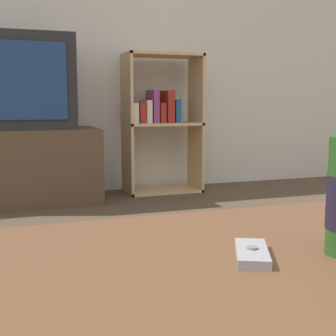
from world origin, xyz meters
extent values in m
cube|color=beige|center=(0.00, 3.02, 1.30)|extent=(8.00, 0.05, 2.60)
cube|color=brown|center=(0.00, 0.00, 0.43)|extent=(1.18, 0.74, 0.04)
cube|color=#4C3828|center=(-0.16, 2.70, 0.25)|extent=(1.04, 0.49, 0.50)
cube|color=black|center=(-0.16, 2.70, 0.80)|extent=(0.72, 0.48, 0.60)
cube|color=navy|center=(-0.16, 2.46, 0.80)|extent=(0.59, 0.01, 0.47)
cube|color=tan|center=(0.61, 2.81, 0.51)|extent=(0.02, 0.30, 1.03)
cube|color=tan|center=(1.15, 2.81, 0.51)|extent=(0.02, 0.30, 1.03)
cube|color=tan|center=(0.88, 2.81, 0.01)|extent=(0.56, 0.30, 0.02)
cube|color=tan|center=(0.88, 2.81, 0.51)|extent=(0.56, 0.30, 0.02)
cube|color=tan|center=(0.88, 2.81, 1.02)|extent=(0.56, 0.30, 0.02)
cube|color=beige|center=(0.65, 2.81, 0.60)|extent=(0.04, 0.21, 0.15)
cube|color=maroon|center=(0.70, 2.81, 0.60)|extent=(0.04, 0.21, 0.15)
cube|color=beige|center=(0.75, 2.81, 0.61)|extent=(0.04, 0.21, 0.17)
cube|color=#7F3875|center=(0.80, 2.81, 0.64)|extent=(0.04, 0.21, 0.24)
cube|color=maroon|center=(0.86, 2.81, 0.60)|extent=(0.04, 0.21, 0.15)
cube|color=maroon|center=(0.92, 2.81, 0.64)|extent=(0.05, 0.21, 0.24)
cube|color=navy|center=(0.97, 2.81, 0.61)|extent=(0.04, 0.21, 0.17)
cube|color=gray|center=(0.09, 0.07, 0.45)|extent=(0.09, 0.12, 0.01)
cylinder|color=slate|center=(0.09, 0.07, 0.46)|extent=(0.02, 0.02, 0.00)
camera|label=1|loc=(-0.24, -0.51, 0.67)|focal=50.00mm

